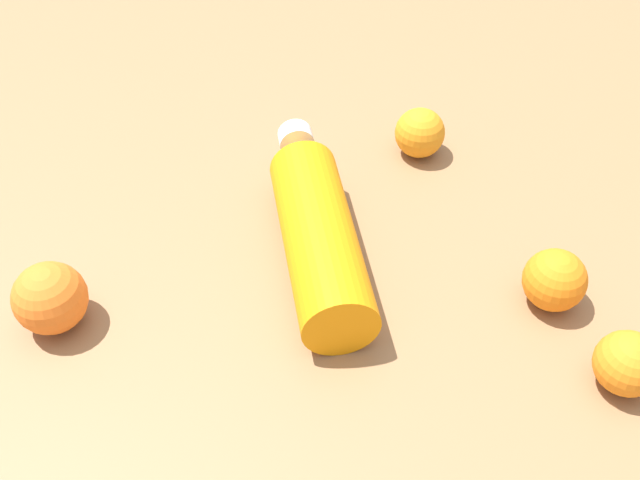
% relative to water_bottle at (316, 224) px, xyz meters
% --- Properties ---
extents(ground_plane, '(2.40, 2.40, 0.00)m').
position_rel_water_bottle_xyz_m(ground_plane, '(0.02, -0.03, -0.04)').
color(ground_plane, olive).
extents(water_bottle, '(0.26, 0.26, 0.08)m').
position_rel_water_bottle_xyz_m(water_bottle, '(0.00, 0.00, 0.00)').
color(water_bottle, orange).
rests_on(water_bottle, ground_plane).
extents(orange_0, '(0.06, 0.06, 0.06)m').
position_rel_water_bottle_xyz_m(orange_0, '(0.08, -0.24, -0.01)').
color(orange_0, orange).
rests_on(orange_0, ground_plane).
extents(orange_1, '(0.06, 0.06, 0.06)m').
position_rel_water_bottle_xyz_m(orange_1, '(0.02, -0.33, -0.01)').
color(orange_1, orange).
rests_on(orange_1, ground_plane).
extents(orange_2, '(0.07, 0.07, 0.07)m').
position_rel_water_bottle_xyz_m(orange_2, '(-0.23, 0.15, -0.00)').
color(orange_2, orange).
rests_on(orange_2, ground_plane).
extents(orange_3, '(0.06, 0.06, 0.06)m').
position_rel_water_bottle_xyz_m(orange_3, '(0.21, -0.01, -0.01)').
color(orange_3, orange).
rests_on(orange_3, ground_plane).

